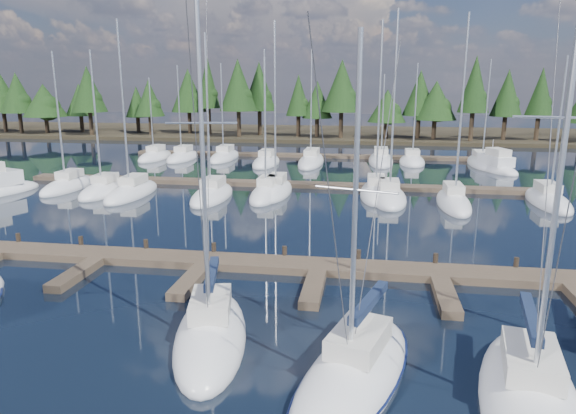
% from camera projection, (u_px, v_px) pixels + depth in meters
% --- Properties ---
extents(ground, '(260.00, 260.00, 0.00)m').
position_uv_depth(ground, '(256.00, 211.00, 39.28)').
color(ground, black).
rests_on(ground, ground).
extents(far_shore, '(220.00, 30.00, 0.60)m').
position_uv_depth(far_shore, '(324.00, 133.00, 96.83)').
color(far_shore, black).
rests_on(far_shore, ground).
extents(main_dock, '(44.00, 6.13, 0.90)m').
position_uv_depth(main_dock, '(205.00, 265.00, 27.09)').
color(main_dock, '#4C3E30').
rests_on(main_dock, ground).
extents(back_docks, '(50.00, 21.80, 0.40)m').
position_uv_depth(back_docks, '(293.00, 168.00, 58.04)').
color(back_docks, '#4C3E30').
rests_on(back_docks, ground).
extents(front_sailboat_3, '(4.25, 8.10, 14.98)m').
position_uv_depth(front_sailboat_3, '(211.00, 334.00, 19.40)').
color(front_sailboat_3, silver).
rests_on(front_sailboat_3, ground).
extents(front_sailboat_4, '(5.34, 9.03, 11.83)m').
position_uv_depth(front_sailboat_4, '(354.00, 373.00, 16.84)').
color(front_sailboat_4, silver).
rests_on(front_sailboat_4, ground).
extents(front_sailboat_5, '(4.33, 8.97, 15.77)m').
position_uv_depth(front_sailboat_5, '(529.00, 397.00, 15.53)').
color(front_sailboat_5, silver).
rests_on(front_sailboat_5, ground).
extents(back_sailboat_rows, '(44.56, 33.20, 15.88)m').
position_uv_depth(back_sailboat_rows, '(292.00, 174.00, 53.92)').
color(back_sailboat_rows, silver).
rests_on(back_sailboat_rows, ground).
extents(motor_yacht_right, '(5.10, 8.66, 4.10)m').
position_uv_depth(motor_yacht_right, '(495.00, 166.00, 57.47)').
color(motor_yacht_right, silver).
rests_on(motor_yacht_right, ground).
extents(tree_line, '(184.43, 12.02, 13.62)m').
position_uv_depth(tree_line, '(310.00, 97.00, 85.94)').
color(tree_line, black).
rests_on(tree_line, far_shore).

